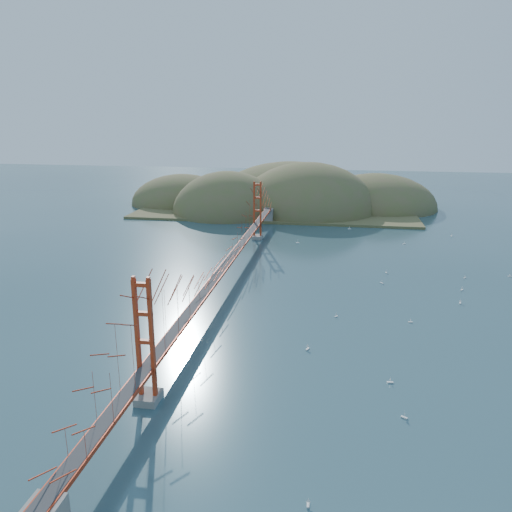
% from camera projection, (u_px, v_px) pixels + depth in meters
% --- Properties ---
extents(ground, '(320.00, 320.00, 0.00)m').
position_uv_depth(ground, '(224.00, 288.00, 72.89)').
color(ground, '#2A4A55').
rests_on(ground, ground).
extents(bridge, '(2.20, 94.40, 12.00)m').
position_uv_depth(bridge, '(224.00, 242.00, 71.11)').
color(bridge, gray).
rests_on(bridge, ground).
extents(far_headlands, '(84.00, 58.00, 25.00)m').
position_uv_depth(far_headlands, '(288.00, 205.00, 137.46)').
color(far_headlands, brown).
rests_on(far_headlands, ground).
extents(sailboat_0, '(0.62, 0.63, 0.71)m').
position_uv_depth(sailboat_0, '(308.00, 348.00, 54.05)').
color(sailboat_0, white).
rests_on(sailboat_0, ground).
extents(sailboat_16, '(0.63, 0.63, 0.66)m').
position_uv_depth(sailboat_16, '(382.00, 282.00, 74.94)').
color(sailboat_16, white).
rests_on(sailboat_16, ground).
extents(sailboat_2, '(0.62, 0.53, 0.72)m').
position_uv_depth(sailboat_2, '(390.00, 381.00, 47.37)').
color(sailboat_2, white).
rests_on(sailboat_2, ground).
extents(sailboat_3, '(0.60, 0.49, 0.70)m').
position_uv_depth(sailboat_3, '(298.00, 242.00, 98.10)').
color(sailboat_3, white).
rests_on(sailboat_3, ground).
extents(sailboat_1, '(0.55, 0.55, 0.60)m').
position_uv_depth(sailboat_1, '(386.00, 272.00, 79.68)').
color(sailboat_1, white).
rests_on(sailboat_1, ground).
extents(sailboat_9, '(0.53, 0.53, 0.55)m').
position_uv_depth(sailboat_9, '(465.00, 277.00, 77.23)').
color(sailboat_9, white).
rests_on(sailboat_9, ground).
extents(sailboat_6, '(0.62, 0.62, 0.67)m').
position_uv_depth(sailboat_6, '(404.00, 417.00, 41.93)').
color(sailboat_6, white).
rests_on(sailboat_6, ground).
extents(sailboat_14, '(0.57, 0.57, 0.60)m').
position_uv_depth(sailboat_14, '(336.00, 316.00, 62.67)').
color(sailboat_14, white).
rests_on(sailboat_14, ground).
extents(sailboat_4, '(0.62, 0.62, 0.65)m').
position_uv_depth(sailboat_4, '(462.00, 289.00, 72.01)').
color(sailboat_4, white).
rests_on(sailboat_4, ground).
extents(sailboat_12, '(0.66, 0.64, 0.74)m').
position_uv_depth(sailboat_12, '(349.00, 228.00, 109.71)').
color(sailboat_12, white).
rests_on(sailboat_12, ground).
extents(sailboat_10, '(0.43, 0.53, 0.62)m').
position_uv_depth(sailboat_10, '(308.00, 504.00, 32.61)').
color(sailboat_10, white).
rests_on(sailboat_10, ground).
extents(sailboat_15, '(0.47, 0.57, 0.67)m').
position_uv_depth(sailboat_15, '(452.00, 235.00, 103.41)').
color(sailboat_15, white).
rests_on(sailboat_15, ground).
extents(sailboat_5, '(0.57, 0.62, 0.70)m').
position_uv_depth(sailboat_5, '(460.00, 302.00, 67.02)').
color(sailboat_5, white).
rests_on(sailboat_5, ground).
extents(sailboat_7, '(0.62, 0.55, 0.70)m').
position_uv_depth(sailboat_7, '(404.00, 244.00, 97.07)').
color(sailboat_7, white).
rests_on(sailboat_7, ground).
extents(sailboat_extra_0, '(0.54, 0.46, 0.63)m').
position_uv_depth(sailboat_extra_0, '(410.00, 321.00, 60.98)').
color(sailboat_extra_0, white).
rests_on(sailboat_extra_0, ground).
extents(sailboat_extra_1, '(0.52, 0.46, 0.60)m').
position_uv_depth(sailboat_extra_1, '(510.00, 276.00, 77.96)').
color(sailboat_extra_1, white).
rests_on(sailboat_extra_1, ground).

